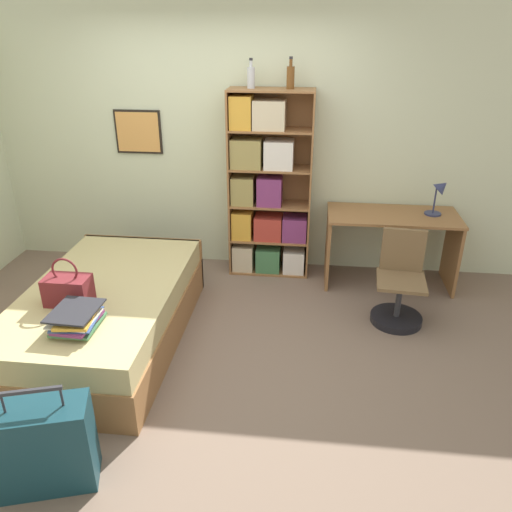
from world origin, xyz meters
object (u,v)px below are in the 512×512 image
Objects in this scene: handbag at (68,289)px; desk_chair at (399,294)px; suitcase at (44,446)px; bottle_brown at (291,77)px; desk at (391,235)px; bookcase at (265,192)px; book_stack_on_bed at (77,319)px; desk_lamp at (440,192)px; bed at (108,313)px; bottle_green at (251,77)px.

desk_chair is at bearing 19.24° from handbag.
suitcase is 2.45× the size of bottle_brown.
handbag is at bearing 106.46° from suitcase.
desk is 1.54× the size of desk_chair.
desk is (1.25, -0.13, -0.35)m from bookcase.
book_stack_on_bed is (0.20, -0.32, -0.04)m from handbag.
desk_lamp is at bearing 5.27° from desk.
desk is at bearing 28.44° from bed.
desk is at bearing -8.25° from bottle_brown.
bottle_brown reaches higher than bed.
bookcase is 6.73× the size of bottle_brown.
bookcase is at bearing 51.23° from bed.
desk is (2.20, 2.71, 0.24)m from suitcase.
bottle_brown is at bearing 57.73° from book_stack_on_bed.
suitcase is 2.59× the size of bottle_green.
suitcase is 3.52m from bottle_brown.
desk_chair is (1.26, -0.83, -0.61)m from bookcase.
handbag is 1.22m from suitcase.
bottle_brown is (1.30, 2.05, 1.37)m from book_stack_on_bed.
desk is (2.53, 1.59, -0.11)m from handbag.
bed is 2.62m from bottle_brown.
bookcase is 2.29× the size of desk_chair.
book_stack_on_bed is 2.79m from bottle_brown.
handbag reaches higher than book_stack_on_bed.
bed is 0.49m from handbag.
suitcase is at bearing -82.15° from bed.
suitcase is (0.13, -0.80, -0.31)m from book_stack_on_bed.
desk_lamp is at bearing 61.69° from desk_chair.
book_stack_on_bed is 0.20× the size of bookcase.
book_stack_on_bed is 2.32m from bookcase.
bottle_green is at bearing 56.62° from handbag.
book_stack_on_bed is at bearing -152.78° from desk_chair.
suitcase is 3.05m from bookcase.
suitcase is 0.83× the size of desk_chair.
bookcase reaches higher than handbag.
bed is at bearing -154.53° from desk_lamp.
bookcase reaches higher than bed.
handbag is 2.65m from bottle_brown.
book_stack_on_bed is 2.64m from bottle_green.
suitcase is at bearing -81.11° from book_stack_on_bed.
desk is (2.33, 1.91, -0.07)m from book_stack_on_bed.
bookcase reaches higher than desk_chair.
book_stack_on_bed is 1.04× the size of desk_lamp.
desk_chair is at bearing -118.31° from desk_lamp.
desk_chair reaches higher than bed.
book_stack_on_bed is at bearing -122.27° from bottle_brown.
bottle_green is at bearing 176.60° from desk_lamp.
desk_chair is (0.01, -0.70, -0.26)m from desk.
bed is at bearing -166.10° from desk_chair.
bottle_brown is 0.34× the size of desk_chair.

